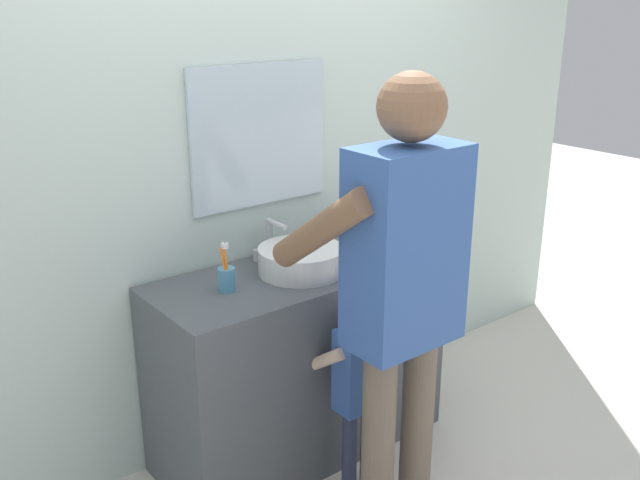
# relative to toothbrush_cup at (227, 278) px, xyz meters

# --- Properties ---
(ground_plane) EXTENTS (14.00, 14.00, 0.00)m
(ground_plane) POSITION_rel_toothbrush_cup_xyz_m (0.35, -0.31, -0.93)
(ground_plane) COLOR silver
(back_wall) EXTENTS (4.40, 0.10, 2.70)m
(back_wall) POSITION_rel_toothbrush_cup_xyz_m (0.35, 0.31, 0.42)
(back_wall) COLOR silver
(back_wall) RESTS_ON ground
(vanity_cabinet) EXTENTS (1.30, 0.54, 0.87)m
(vanity_cabinet) POSITION_rel_toothbrush_cup_xyz_m (0.35, -0.01, -0.49)
(vanity_cabinet) COLOR #4C5156
(vanity_cabinet) RESTS_ON ground
(sink_basin) EXTENTS (0.36, 0.36, 0.11)m
(sink_basin) POSITION_rel_toothbrush_cup_xyz_m (0.35, -0.03, 0.00)
(sink_basin) COLOR silver
(sink_basin) RESTS_ON vanity_cabinet
(faucet) EXTENTS (0.18, 0.14, 0.18)m
(faucet) POSITION_rel_toothbrush_cup_xyz_m (0.35, 0.19, 0.03)
(faucet) COLOR #B7BABF
(faucet) RESTS_ON vanity_cabinet
(toothbrush_cup) EXTENTS (0.07, 0.07, 0.21)m
(toothbrush_cup) POSITION_rel_toothbrush_cup_xyz_m (0.00, 0.00, 0.00)
(toothbrush_cup) COLOR #4C8EB2
(toothbrush_cup) RESTS_ON vanity_cabinet
(soap_bottle) EXTENTS (0.06, 0.06, 0.17)m
(soap_bottle) POSITION_rel_toothbrush_cup_xyz_m (0.65, -0.04, 0.01)
(soap_bottle) COLOR #B27FC6
(soap_bottle) RESTS_ON vanity_cabinet
(child_toddler) EXTENTS (0.27, 0.27, 0.89)m
(child_toddler) POSITION_rel_toothbrush_cup_xyz_m (0.35, -0.41, -0.40)
(child_toddler) COLOR #2D334C
(child_toddler) RESTS_ON ground
(adult_parent) EXTENTS (0.55, 0.57, 1.77)m
(adult_parent) POSITION_rel_toothbrush_cup_xyz_m (0.32, -0.65, 0.13)
(adult_parent) COLOR #6B5B4C
(adult_parent) RESTS_ON ground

